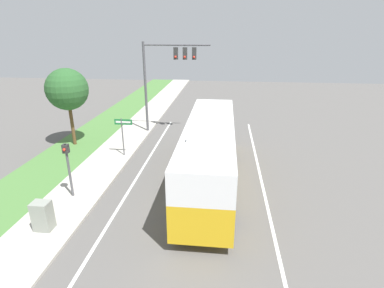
{
  "coord_description": "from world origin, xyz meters",
  "views": [
    {
      "loc": [
        1.3,
        -11.67,
        8.04
      ],
      "look_at": [
        -0.45,
        4.4,
        1.91
      ],
      "focal_mm": 28.0,
      "sensor_mm": 36.0,
      "label": 1
    }
  ],
  "objects": [
    {
      "name": "ground_plane",
      "position": [
        0.0,
        0.0,
        0.0
      ],
      "size": [
        80.0,
        80.0,
        0.0
      ],
      "primitive_type": "plane",
      "color": "#565451"
    },
    {
      "name": "utility_cabinet",
      "position": [
        -6.09,
        -1.75,
        0.77
      ],
      "size": [
        0.74,
        0.57,
        1.29
      ],
      "color": "gray",
      "rests_on": "sidewalk"
    },
    {
      "name": "sidewalk",
      "position": [
        -6.2,
        0.0,
        0.06
      ],
      "size": [
        2.8,
        80.0,
        0.12
      ],
      "color": "#ADA89E",
      "rests_on": "ground_plane"
    },
    {
      "name": "lane_divider_near",
      "position": [
        -3.6,
        0.0,
        0.0
      ],
      "size": [
        0.14,
        30.0,
        0.01
      ],
      "color": "silver",
      "rests_on": "ground_plane"
    },
    {
      "name": "lane_divider_far",
      "position": [
        3.6,
        0.0,
        0.0
      ],
      "size": [
        0.14,
        30.0,
        0.01
      ],
      "color": "silver",
      "rests_on": "ground_plane"
    },
    {
      "name": "bus",
      "position": [
        0.61,
        3.39,
        2.05
      ],
      "size": [
        2.68,
        11.88,
        3.7
      ],
      "color": "gold",
      "rests_on": "ground_plane"
    },
    {
      "name": "signal_gantry",
      "position": [
        -3.36,
        11.93,
        5.26
      ],
      "size": [
        5.27,
        0.41,
        7.28
      ],
      "color": "#4C4C51",
      "rests_on": "ground_plane"
    },
    {
      "name": "pedestrian_signal",
      "position": [
        -6.22,
        1.0,
        2.01
      ],
      "size": [
        0.28,
        0.34,
        2.93
      ],
      "color": "#4C4C51",
      "rests_on": "ground_plane"
    },
    {
      "name": "street_sign",
      "position": [
        -5.28,
        6.53,
        1.84
      ],
      "size": [
        1.19,
        0.08,
        2.69
      ],
      "color": "#4C4C51",
      "rests_on": "ground_plane"
    },
    {
      "name": "roadside_tree",
      "position": [
        -9.68,
        8.19,
        4.18
      ],
      "size": [
        2.92,
        2.92,
        5.56
      ],
      "color": "brown",
      "rests_on": "grass_verge"
    },
    {
      "name": "grass_verge",
      "position": [
        -9.4,
        0.0,
        0.05
      ],
      "size": [
        3.6,
        80.0,
        0.1
      ],
      "color": "#477538",
      "rests_on": "ground_plane"
    }
  ]
}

